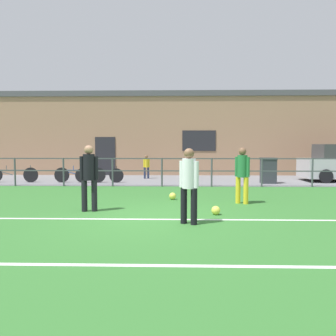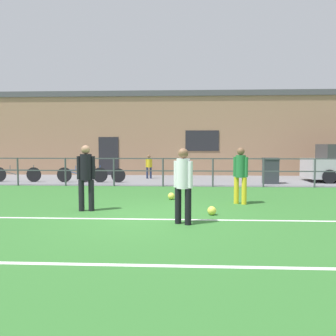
# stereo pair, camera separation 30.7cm
# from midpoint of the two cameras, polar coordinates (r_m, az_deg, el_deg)

# --- Properties ---
(ground) EXTENTS (60.00, 44.00, 0.04)m
(ground) POSITION_cam_midpoint_polar(r_m,az_deg,el_deg) (8.31, -2.55, -8.07)
(ground) COLOR #33702D
(field_line_touchline) EXTENTS (36.00, 0.11, 0.00)m
(field_line_touchline) POSITION_cam_midpoint_polar(r_m,az_deg,el_deg) (8.06, -2.72, -8.28)
(field_line_touchline) COLOR white
(field_line_touchline) RESTS_ON ground
(field_line_hash) EXTENTS (36.00, 0.11, 0.00)m
(field_line_hash) POSITION_cam_midpoint_polar(r_m,az_deg,el_deg) (5.15, -6.24, -15.35)
(field_line_hash) COLOR white
(field_line_hash) RESTS_ON ground
(pavement_strip) EXTENTS (48.00, 5.00, 0.02)m
(pavement_strip) POSITION_cam_midpoint_polar(r_m,az_deg,el_deg) (16.70, 0.29, -1.96)
(pavement_strip) COLOR slate
(pavement_strip) RESTS_ON ground
(perimeter_fence) EXTENTS (36.07, 0.07, 1.15)m
(perimeter_fence) POSITION_cam_midpoint_polar(r_m,az_deg,el_deg) (14.15, -0.20, -0.00)
(perimeter_fence) COLOR #474C51
(perimeter_fence) RESTS_ON ground
(clubhouse_facade) EXTENTS (28.00, 2.56, 4.59)m
(clubhouse_facade) POSITION_cam_midpoint_polar(r_m,az_deg,el_deg) (20.32, 0.79, 5.56)
(clubhouse_facade) COLOR #A37A5B
(clubhouse_facade) RESTS_ON ground
(player_goalkeeper) EXTENTS (0.46, 0.29, 1.68)m
(player_goalkeeper) POSITION_cam_midpoint_polar(r_m,az_deg,el_deg) (9.11, -12.20, -0.92)
(player_goalkeeper) COLOR black
(player_goalkeeper) RESTS_ON ground
(player_striker) EXTENTS (0.39, 0.28, 1.61)m
(player_striker) POSITION_cam_midpoint_polar(r_m,az_deg,el_deg) (10.21, 12.51, -0.64)
(player_striker) COLOR gold
(player_striker) RESTS_ON ground
(player_winger) EXTENTS (0.40, 0.28, 1.61)m
(player_winger) POSITION_cam_midpoint_polar(r_m,az_deg,el_deg) (7.45, 3.65, -2.16)
(player_winger) COLOR black
(player_winger) RESTS_ON ground
(soccer_ball_match) EXTENTS (0.21, 0.21, 0.21)m
(soccer_ball_match) POSITION_cam_midpoint_polar(r_m,az_deg,el_deg) (8.59, 8.14, -6.86)
(soccer_ball_match) COLOR #E5E04C
(soccer_ball_match) RESTS_ON ground
(soccer_ball_spare) EXTENTS (0.21, 0.21, 0.21)m
(soccer_ball_spare) POSITION_cam_midpoint_polar(r_m,az_deg,el_deg) (10.86, 1.35, -4.57)
(soccer_ball_spare) COLOR #E5E04C
(soccer_ball_spare) RESTS_ON ground
(spectator_child) EXTENTS (0.31, 0.20, 1.16)m
(spectator_child) POSITION_cam_midpoint_polar(r_m,az_deg,el_deg) (17.30, -2.60, 0.47)
(spectator_child) COLOR #232D4C
(spectator_child) RESTS_ON pavement_strip
(bicycle_parked_0) EXTENTS (2.27, 0.04, 0.75)m
(bicycle_parked_0) POSITION_cam_midpoint_polar(r_m,az_deg,el_deg) (15.99, -13.22, -1.04)
(bicycle_parked_0) COLOR black
(bicycle_parked_0) RESTS_ON pavement_strip
(bicycle_parked_1) EXTENTS (2.26, 0.04, 0.75)m
(bicycle_parked_1) POSITION_cam_midpoint_polar(r_m,az_deg,el_deg) (17.07, -22.91, -0.94)
(bicycle_parked_1) COLOR black
(bicycle_parked_1) RESTS_ON pavement_strip
(bicycle_parked_3) EXTENTS (2.14, 0.04, 0.73)m
(bicycle_parked_3) POSITION_cam_midpoint_polar(r_m,az_deg,el_deg) (15.77, -10.22, -1.12)
(bicycle_parked_3) COLOR black
(bicycle_parked_3) RESTS_ON pavement_strip
(trash_bin_0) EXTENTS (0.65, 0.55, 1.10)m
(trash_bin_0) POSITION_cam_midpoint_polar(r_m,az_deg,el_deg) (15.71, 16.82, -0.41)
(trash_bin_0) COLOR #33383D
(trash_bin_0) RESTS_ON pavement_strip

